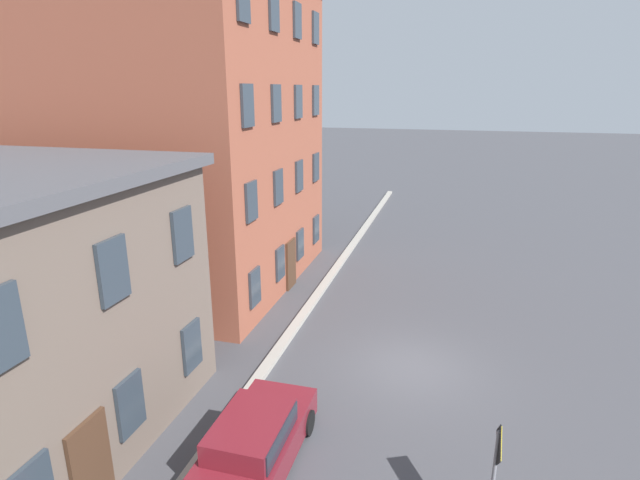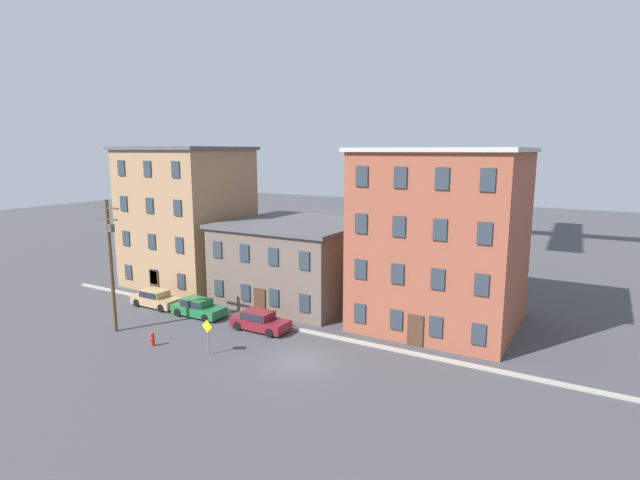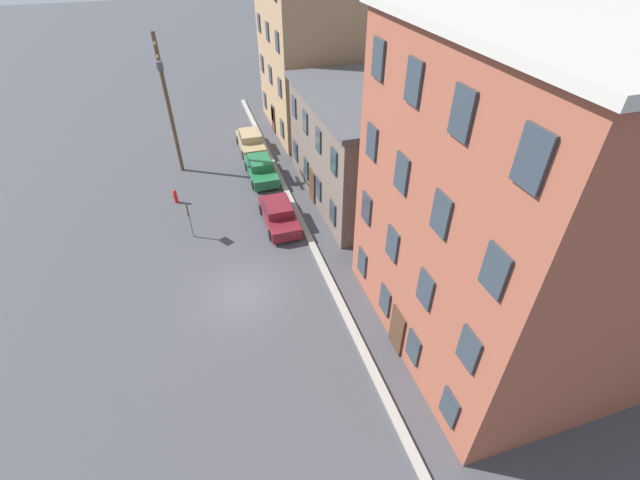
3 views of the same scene
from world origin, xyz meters
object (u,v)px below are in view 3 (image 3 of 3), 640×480
(car_green, at_px, (261,168))
(car_maroon, at_px, (279,213))
(utility_pole, at_px, (167,99))
(fire_hydrant, at_px, (175,196))
(caution_sign, at_px, (188,215))
(car_tan, at_px, (250,141))

(car_green, distance_m, car_maroon, 6.14)
(utility_pole, distance_m, fire_hydrant, 6.76)
(car_maroon, distance_m, caution_sign, 5.36)
(fire_hydrant, bearing_deg, caution_sign, 10.34)
(car_green, distance_m, utility_pole, 7.79)
(caution_sign, bearing_deg, car_tan, 153.25)
(utility_pole, height_order, fire_hydrant, utility_pole)
(car_tan, bearing_deg, caution_sign, -26.75)
(caution_sign, bearing_deg, car_green, 137.96)
(car_green, xyz_separation_m, fire_hydrant, (1.70, -6.15, -0.27))
(utility_pole, bearing_deg, car_tan, 109.90)
(car_tan, distance_m, car_green, 4.88)
(car_green, bearing_deg, car_tan, 178.93)
(caution_sign, bearing_deg, car_maroon, 88.05)
(caution_sign, distance_m, fire_hydrant, 4.47)
(car_tan, height_order, utility_pole, utility_pole)
(car_maroon, height_order, utility_pole, utility_pole)
(car_tan, xyz_separation_m, car_maroon, (11.02, -0.17, 0.00))
(caution_sign, distance_m, utility_pole, 9.61)
(car_maroon, xyz_separation_m, caution_sign, (-0.18, -5.29, 0.86))
(caution_sign, bearing_deg, fire_hydrant, -169.66)
(car_green, height_order, car_maroon, same)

